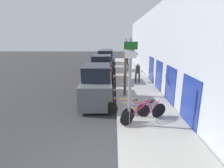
{
  "coord_description": "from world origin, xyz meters",
  "views": [
    {
      "loc": [
        0.87,
        -4.36,
        3.89
      ],
      "look_at": [
        0.74,
        5.0,
        1.45
      ],
      "focal_mm": 28.0,
      "sensor_mm": 36.0,
      "label": 1
    }
  ],
  "objects_px": {
    "street_tree": "(126,70)",
    "bicycle_2": "(127,108)",
    "bicycle_0": "(143,113)",
    "pedestrian_far": "(127,63)",
    "pedestrian_near": "(138,71)",
    "bicycle_1": "(144,111)",
    "parked_car_0": "(97,85)",
    "parked_car_3": "(107,58)",
    "signpost": "(130,81)",
    "parked_car_1": "(102,70)",
    "parked_car_2": "(105,62)"
  },
  "relations": [
    {
      "from": "parked_car_0",
      "to": "street_tree",
      "type": "bearing_deg",
      "value": 20.12
    },
    {
      "from": "bicycle_2",
      "to": "pedestrian_near",
      "type": "relative_size",
      "value": 1.3
    },
    {
      "from": "bicycle_0",
      "to": "pedestrian_far",
      "type": "xyz_separation_m",
      "value": [
        0.14,
        13.16,
        0.61
      ]
    },
    {
      "from": "parked_car_0",
      "to": "parked_car_3",
      "type": "xyz_separation_m",
      "value": [
        -0.05,
        16.68,
        -0.02
      ]
    },
    {
      "from": "signpost",
      "to": "bicycle_1",
      "type": "relative_size",
      "value": 1.69
    },
    {
      "from": "bicycle_1",
      "to": "parked_car_0",
      "type": "bearing_deg",
      "value": 20.65
    },
    {
      "from": "pedestrian_near",
      "to": "pedestrian_far",
      "type": "distance_m",
      "value": 5.72
    },
    {
      "from": "pedestrian_near",
      "to": "street_tree",
      "type": "bearing_deg",
      "value": 77.3
    },
    {
      "from": "bicycle_1",
      "to": "parked_car_0",
      "type": "height_order",
      "value": "parked_car_0"
    },
    {
      "from": "bicycle_1",
      "to": "pedestrian_far",
      "type": "height_order",
      "value": "pedestrian_far"
    },
    {
      "from": "bicycle_0",
      "to": "street_tree",
      "type": "distance_m",
      "value": 4.09
    },
    {
      "from": "pedestrian_near",
      "to": "pedestrian_far",
      "type": "height_order",
      "value": "pedestrian_far"
    },
    {
      "from": "bicycle_1",
      "to": "parked_car_2",
      "type": "height_order",
      "value": "parked_car_2"
    },
    {
      "from": "signpost",
      "to": "parked_car_3",
      "type": "height_order",
      "value": "signpost"
    },
    {
      "from": "parked_car_3",
      "to": "pedestrian_near",
      "type": "height_order",
      "value": "parked_car_3"
    },
    {
      "from": "bicycle_1",
      "to": "bicycle_0",
      "type": "bearing_deg",
      "value": 136.11
    },
    {
      "from": "signpost",
      "to": "pedestrian_far",
      "type": "xyz_separation_m",
      "value": [
        0.81,
        13.49,
        -1.02
      ]
    },
    {
      "from": "bicycle_1",
      "to": "pedestrian_near",
      "type": "xyz_separation_m",
      "value": [
        0.59,
        7.23,
        0.59
      ]
    },
    {
      "from": "bicycle_0",
      "to": "pedestrian_near",
      "type": "bearing_deg",
      "value": -33.55
    },
    {
      "from": "parked_car_3",
      "to": "pedestrian_near",
      "type": "relative_size",
      "value": 2.58
    },
    {
      "from": "signpost",
      "to": "pedestrian_far",
      "type": "height_order",
      "value": "signpost"
    },
    {
      "from": "pedestrian_near",
      "to": "parked_car_1",
      "type": "bearing_deg",
      "value": -8.68
    },
    {
      "from": "bicycle_2",
      "to": "bicycle_1",
      "type": "bearing_deg",
      "value": -106.4
    },
    {
      "from": "parked_car_0",
      "to": "parked_car_2",
      "type": "relative_size",
      "value": 1.01
    },
    {
      "from": "bicycle_2",
      "to": "parked_car_1",
      "type": "height_order",
      "value": "parked_car_1"
    },
    {
      "from": "bicycle_1",
      "to": "parked_car_1",
      "type": "bearing_deg",
      "value": -3.1
    },
    {
      "from": "parked_car_1",
      "to": "bicycle_0",
      "type": "bearing_deg",
      "value": -74.1
    },
    {
      "from": "parked_car_0",
      "to": "parked_car_3",
      "type": "height_order",
      "value": "parked_car_0"
    },
    {
      "from": "parked_car_2",
      "to": "pedestrian_near",
      "type": "distance_m",
      "value": 7.17
    },
    {
      "from": "bicycle_1",
      "to": "street_tree",
      "type": "height_order",
      "value": "street_tree"
    },
    {
      "from": "parked_car_2",
      "to": "pedestrian_far",
      "type": "relative_size",
      "value": 2.68
    },
    {
      "from": "bicycle_1",
      "to": "parked_car_2",
      "type": "xyz_separation_m",
      "value": [
        -2.57,
        13.67,
        0.59
      ]
    },
    {
      "from": "bicycle_0",
      "to": "bicycle_2",
      "type": "bearing_deg",
      "value": 18.72
    },
    {
      "from": "parked_car_1",
      "to": "pedestrian_near",
      "type": "bearing_deg",
      "value": -15.43
    },
    {
      "from": "bicycle_2",
      "to": "pedestrian_near",
      "type": "distance_m",
      "value": 7.0
    },
    {
      "from": "bicycle_2",
      "to": "parked_car_1",
      "type": "distance_m",
      "value": 7.89
    },
    {
      "from": "parked_car_2",
      "to": "bicycle_1",
      "type": "bearing_deg",
      "value": -82.65
    },
    {
      "from": "parked_car_3",
      "to": "parked_car_2",
      "type": "bearing_deg",
      "value": -86.92
    },
    {
      "from": "bicycle_2",
      "to": "parked_car_3",
      "type": "relative_size",
      "value": 0.5
    },
    {
      "from": "bicycle_0",
      "to": "pedestrian_far",
      "type": "distance_m",
      "value": 13.18
    },
    {
      "from": "parked_car_0",
      "to": "parked_car_2",
      "type": "xyz_separation_m",
      "value": [
        -0.08,
        10.85,
        0.06
      ]
    },
    {
      "from": "signpost",
      "to": "pedestrian_near",
      "type": "distance_m",
      "value": 7.98
    },
    {
      "from": "pedestrian_far",
      "to": "bicycle_2",
      "type": "bearing_deg",
      "value": -85.52
    },
    {
      "from": "bicycle_1",
      "to": "parked_car_2",
      "type": "relative_size",
      "value": 0.48
    },
    {
      "from": "parked_car_2",
      "to": "parked_car_3",
      "type": "xyz_separation_m",
      "value": [
        0.03,
        5.83,
        -0.08
      ]
    },
    {
      "from": "parked_car_0",
      "to": "parked_car_3",
      "type": "distance_m",
      "value": 16.68
    },
    {
      "from": "parked_car_1",
      "to": "pedestrian_near",
      "type": "height_order",
      "value": "parked_car_1"
    },
    {
      "from": "bicycle_2",
      "to": "parked_car_0",
      "type": "distance_m",
      "value": 3.01
    },
    {
      "from": "street_tree",
      "to": "bicycle_2",
      "type": "bearing_deg",
      "value": -92.34
    },
    {
      "from": "bicycle_1",
      "to": "pedestrian_near",
      "type": "distance_m",
      "value": 7.28
    }
  ]
}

